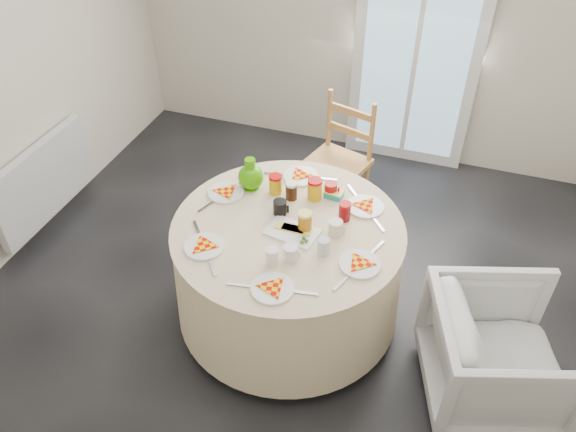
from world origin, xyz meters
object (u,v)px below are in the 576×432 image
(wooden_chair, at_px, (336,162))
(armchair, at_px, (501,347))
(radiator, at_px, (44,181))
(table, at_px, (288,270))
(green_pitcher, at_px, (250,167))

(wooden_chair, height_order, armchair, wooden_chair)
(radiator, distance_m, wooden_chair, 2.13)
(armchair, bearing_deg, wooden_chair, 27.01)
(radiator, distance_m, table, 1.99)
(table, bearing_deg, wooden_chair, 89.80)
(armchair, relative_size, green_pitcher, 3.60)
(green_pitcher, bearing_deg, radiator, -174.60)
(table, distance_m, wooden_chair, 1.08)
(radiator, relative_size, table, 0.74)
(wooden_chair, bearing_deg, radiator, -141.06)
(wooden_chair, xyz_separation_m, armchair, (1.24, -1.26, -0.08))
(green_pitcher, bearing_deg, armchair, -11.05)
(radiator, height_order, table, table)
(radiator, bearing_deg, table, -8.01)
(radiator, bearing_deg, wooden_chair, 21.94)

